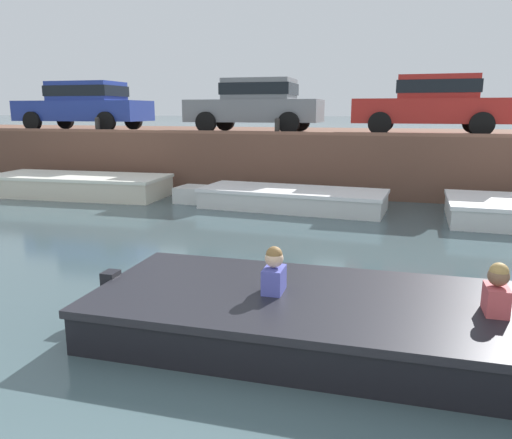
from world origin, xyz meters
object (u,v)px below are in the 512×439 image
(motorboat_passing, at_px, (423,328))
(mooring_bollard_mid, at_px, (277,125))
(car_left_inner_grey, at_px, (257,103))
(car_leftmost_blue, at_px, (85,104))
(boat_moored_central_white, at_px, (284,198))
(car_centre_red, at_px, (432,102))
(mooring_bollard_west, at_px, (97,124))
(boat_moored_west_cream, at_px, (71,185))

(motorboat_passing, bearing_deg, mooring_bollard_mid, 112.27)
(car_left_inner_grey, bearing_deg, motorboat_passing, -65.56)
(car_leftmost_blue, bearing_deg, car_left_inner_grey, -0.00)
(boat_moored_central_white, relative_size, car_centre_red, 1.31)
(car_left_inner_grey, bearing_deg, mooring_bollard_mid, -51.50)
(boat_moored_central_white, bearing_deg, mooring_bollard_west, 162.90)
(car_leftmost_blue, height_order, car_centre_red, same)
(car_left_inner_grey, relative_size, mooring_bollard_west, 8.85)
(motorboat_passing, height_order, mooring_bollard_west, mooring_bollard_west)
(boat_moored_west_cream, xyz_separation_m, car_left_inner_grey, (4.48, 2.91, 2.22))
(mooring_bollard_west, relative_size, mooring_bollard_mid, 1.00)
(boat_moored_west_cream, bearing_deg, car_leftmost_blue, 115.12)
(motorboat_passing, relative_size, car_centre_red, 1.84)
(motorboat_passing, xyz_separation_m, mooring_bollard_west, (-9.12, 8.65, 1.67))
(boat_moored_central_white, distance_m, mooring_bollard_mid, 2.61)
(car_centre_red, bearing_deg, motorboat_passing, -92.72)
(boat_moored_central_white, xyz_separation_m, mooring_bollard_mid, (-0.64, 1.91, 1.66))
(boat_moored_central_white, height_order, car_leftmost_blue, car_leftmost_blue)
(motorboat_passing, height_order, car_leftmost_blue, car_leftmost_blue)
(car_leftmost_blue, relative_size, mooring_bollard_mid, 9.70)
(motorboat_passing, relative_size, car_leftmost_blue, 1.71)
(boat_moored_west_cream, xyz_separation_m, motorboat_passing, (8.93, -6.89, -0.05))
(boat_moored_west_cream, xyz_separation_m, car_leftmost_blue, (-1.37, 2.91, 2.22))
(car_leftmost_blue, distance_m, car_left_inner_grey, 5.84)
(car_centre_red, relative_size, mooring_bollard_west, 9.02)
(boat_moored_west_cream, bearing_deg, mooring_bollard_west, 96.19)
(motorboat_passing, xyz_separation_m, mooring_bollard_mid, (-3.54, 8.65, 1.67))
(boat_moored_west_cream, xyz_separation_m, car_centre_red, (9.40, 2.91, 2.22))
(motorboat_passing, distance_m, mooring_bollard_west, 12.69)
(boat_moored_west_cream, distance_m, car_leftmost_blue, 3.91)
(boat_moored_central_white, xyz_separation_m, motorboat_passing, (2.91, -6.74, -0.00))
(motorboat_passing, relative_size, car_left_inner_grey, 1.87)
(boat_moored_central_white, bearing_deg, car_leftmost_blue, 157.53)
(car_centre_red, bearing_deg, mooring_bollard_west, -173.21)
(boat_moored_central_white, height_order, motorboat_passing, motorboat_passing)
(boat_moored_west_cream, height_order, mooring_bollard_west, mooring_bollard_west)
(boat_moored_west_cream, relative_size, mooring_bollard_mid, 13.13)
(boat_moored_west_cream, relative_size, motorboat_passing, 0.79)
(car_leftmost_blue, height_order, car_left_inner_grey, same)
(boat_moored_west_cream, relative_size, car_centre_red, 1.46)
(boat_moored_west_cream, distance_m, car_left_inner_grey, 5.78)
(boat_moored_central_white, height_order, mooring_bollard_mid, mooring_bollard_mid)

